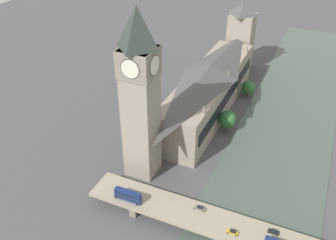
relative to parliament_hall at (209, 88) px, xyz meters
The scene contains 12 objects.
ground_plane 22.37m from the parliament_hall, 151.25° to the left, with size 600.00×600.00×0.00m, color #4C4C4F.
river_water 49.11m from the parliament_hall, behind, with size 51.11×360.00×0.30m, color #47564C.
parliament_hall is the anchor object (origin of this frame).
clock_tower 70.95m from the parliament_hall, 80.89° to the left, with size 14.53×14.53×79.00m.
victoria_tower 66.93m from the parliament_hall, 89.95° to the right, with size 16.79×16.79×51.25m.
road_bridge 98.78m from the parliament_hall, 118.00° to the left, with size 134.22×15.04×6.24m.
double_decker_bus_mid 90.89m from the parliament_hall, 87.58° to the left, with size 11.83×2.50×4.93m.
car_northbound_lead 98.62m from the parliament_hall, 114.19° to the left, with size 4.21×1.74×1.46m.
car_northbound_tail 99.59m from the parliament_hall, 123.11° to the left, with size 4.08×1.84×1.28m.
car_southbound_lead 87.37m from the parliament_hall, 106.66° to the left, with size 4.54×1.78×1.42m.
tree_embankment_near 32.92m from the parliament_hall, 122.88° to the right, with size 8.60×8.60×10.64m.
tree_embankment_mid 24.36m from the parliament_hall, 135.16° to the left, with size 9.75×9.75×12.36m.
Camera 1 is at (-42.31, 177.56, 118.19)m, focal length 40.00 mm.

